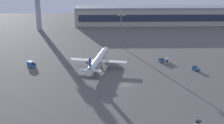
{
  "coord_description": "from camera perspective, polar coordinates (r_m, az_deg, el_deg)",
  "views": [
    {
      "loc": [
        -9.67,
        -131.1,
        56.48
      ],
      "look_at": [
        -6.19,
        22.93,
        4.0
      ],
      "focal_mm": 47.74,
      "sensor_mm": 36.0,
      "label": 1
    }
  ],
  "objects": [
    {
      "name": "catering_truck",
      "position": [
        172.83,
        -15.19,
        -0.39
      ],
      "size": [
        5.84,
        5.44,
        3.05
      ],
      "rotation": [
        0.0,
        0.0,
        4.01
      ],
      "color": "#3372BF",
      "rests_on": "ground"
    },
    {
      "name": "control_tower",
      "position": [
        263.47,
        -14.07,
        10.66
      ],
      "size": [
        8.0,
        8.0,
        37.43
      ],
      "color": "#A8A8B2",
      "rests_on": "ground"
    },
    {
      "name": "pushback_tug",
      "position": [
        113.74,
        16.27,
        -11.18
      ],
      "size": [
        3.41,
        3.48,
        2.05
      ],
      "rotation": [
        0.0,
        0.0,
        0.74
      ],
      "color": "white",
      "rests_on": "ground"
    },
    {
      "name": "apron_light_west",
      "position": [
        202.94,
        1.77,
        6.45
      ],
      "size": [
        4.8,
        0.9,
        22.55
      ],
      "color": "slate",
      "rests_on": "ground"
    },
    {
      "name": "ground_plane",
      "position": [
        143.08,
        2.69,
        -4.46
      ],
      "size": [
        416.0,
        416.0,
        0.0
      ],
      "primitive_type": "plane",
      "color": "#56544F"
    },
    {
      "name": "fuel_truck",
      "position": [
        177.33,
        9.85,
        0.41
      ],
      "size": [
        6.63,
        4.24,
        2.35
      ],
      "rotation": [
        0.0,
        0.0,
        1.94
      ],
      "color": "#3372BF",
      "rests_on": "ground"
    },
    {
      "name": "airplane_mid_apron",
      "position": [
        165.62,
        -2.71,
        0.34
      ],
      "size": [
        32.55,
        41.57,
        10.74
      ],
      "rotation": [
        0.0,
        0.0,
        -0.21
      ],
      "color": "silver",
      "rests_on": "ground"
    },
    {
      "name": "terminal_building",
      "position": [
        285.55,
        10.38,
        8.75
      ],
      "size": [
        169.17,
        22.4,
        16.4
      ],
      "color": "#B2AD99",
      "rests_on": "ground"
    },
    {
      "name": "baggage_tractor",
      "position": [
        167.53,
        15.81,
        -1.21
      ],
      "size": [
        3.85,
        4.55,
        2.25
      ],
      "rotation": [
        0.0,
        0.0,
        0.56
      ],
      "color": "#3372BF",
      "rests_on": "ground"
    }
  ]
}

